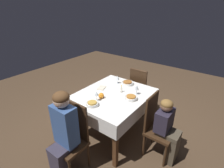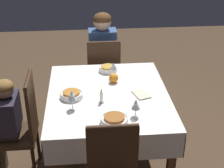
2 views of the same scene
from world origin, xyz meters
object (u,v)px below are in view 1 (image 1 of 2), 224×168
bowl_east (127,83)px  dining_table (113,99)px  candle_centerpiece (121,90)px  bowl_west (92,104)px  napkin_red_folded (102,88)px  wine_glass_east (117,78)px  chair_east (140,90)px  bowl_south (131,98)px  person_adult_denim (63,132)px  wine_glass_south (137,88)px  orange_fruit (101,96)px  person_child_dark (168,129)px  wine_glass_west (96,94)px  chair_west (73,136)px  chair_south (156,125)px

bowl_east → dining_table: bearing=-178.5°
candle_centerpiece → bowl_west: bearing=170.3°
napkin_red_folded → wine_glass_east: bearing=-16.8°
bowl_east → chair_east: bearing=-5.7°
bowl_south → person_adult_denim: bearing=162.5°
wine_glass_south → orange_fruit: bearing=139.3°
dining_table → wine_glass_east: size_ratio=8.06×
wine_glass_east → candle_centerpiece: (-0.23, -0.25, -0.06)m
person_adult_denim → bowl_south: size_ratio=6.25×
chair_east → person_child_dark: chair_east is taller
wine_glass_west → person_adult_denim: bearing=-175.0°
chair_east → person_adult_denim: bearing=88.6°
bowl_south → napkin_red_folded: (0.01, 0.59, -0.02)m
person_adult_denim → napkin_red_folded: person_adult_denim is taller
chair_east → orange_fruit: bearing=84.7°
wine_glass_south → orange_fruit: wine_glass_south is taller
person_adult_denim → person_child_dark: bearing=47.6°
dining_table → person_adult_denim: 1.00m
chair_west → wine_glass_east: chair_west is taller
chair_south → wine_glass_east: 1.06m
napkin_red_folded → candle_centerpiece: bearing=-74.9°
chair_east → bowl_east: chair_east is taller
bowl_east → wine_glass_west: bearing=175.2°
person_child_dark → napkin_red_folded: person_child_dark is taller
bowl_east → wine_glass_east: 0.20m
orange_fruit → person_child_dark: bearing=-76.5°
napkin_red_folded → wine_glass_south: bearing=-73.4°
person_adult_denim → wine_glass_west: size_ratio=7.96×
wine_glass_east → napkin_red_folded: (-0.33, 0.10, -0.10)m
chair_west → bowl_west: bearing=92.8°
bowl_east → wine_glass_south: bearing=-125.9°
wine_glass_east → dining_table: bearing=-153.8°
person_child_dark → wine_glass_east: 1.21m
wine_glass_west → chair_south: bearing=-67.9°
dining_table → chair_west: chair_west is taller
chair_south → person_adult_denim: person_adult_denim is taller
wine_glass_south → bowl_east: (0.22, 0.31, -0.09)m
bowl_west → napkin_red_folded: 0.55m
wine_glass_west → napkin_red_folded: 0.42m
bowl_west → orange_fruit: size_ratio=2.09×
bowl_west → napkin_red_folded: size_ratio=0.93×
chair_west → chair_east: size_ratio=1.00×
chair_west → candle_centerpiece: (0.99, -0.08, 0.31)m
wine_glass_east → napkin_red_folded: 0.35m
bowl_east → orange_fruit: orange_fruit is taller
dining_table → bowl_east: size_ratio=5.75×
dining_table → chair_south: (0.03, -0.76, -0.17)m
wine_glass_south → napkin_red_folded: 0.61m
person_adult_denim → wine_glass_south: bearing=75.5°
chair_east → orange_fruit: (-1.06, 0.10, 0.30)m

